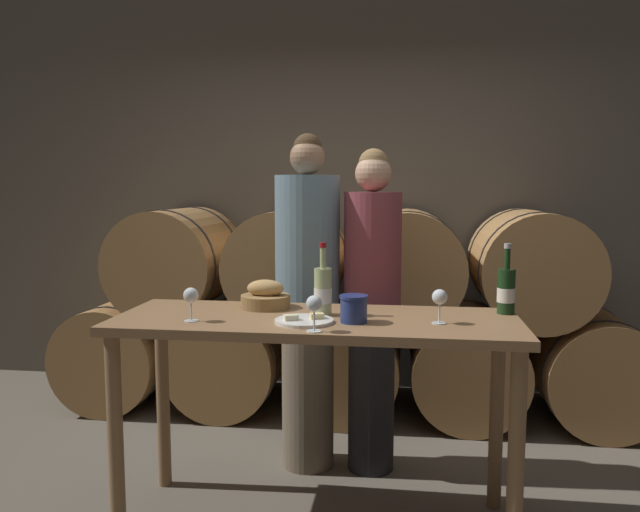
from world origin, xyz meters
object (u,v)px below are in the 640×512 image
(wine_glass_far_left, at_px, (191,297))
(cheese_plate, at_px, (304,320))
(tasting_table, at_px, (316,348))
(wine_bottle_red, at_px, (506,290))
(wine_glass_left, at_px, (314,305))
(wine_bottle_white, at_px, (323,291))
(blue_crock, at_px, (354,308))
(wine_glass_center, at_px, (440,299))
(person_right, at_px, (372,307))
(bread_basket, at_px, (266,297))
(person_left, at_px, (308,300))

(wine_glass_far_left, bearing_deg, cheese_plate, 4.64)
(tasting_table, distance_m, wine_bottle_red, 0.87)
(wine_glass_left, bearing_deg, wine_bottle_white, 91.34)
(cheese_plate, bearing_deg, blue_crock, 9.04)
(wine_glass_far_left, relative_size, wine_glass_center, 1.00)
(cheese_plate, height_order, wine_glass_center, wine_glass_center)
(tasting_table, bearing_deg, cheese_plate, -106.35)
(wine_glass_left, bearing_deg, person_right, 78.16)
(bread_basket, height_order, wine_glass_left, wine_glass_left)
(person_left, distance_m, blue_crock, 0.74)
(wine_glass_left, xyz_separation_m, wine_glass_center, (0.49, 0.21, 0.00))
(wine_bottle_white, bearing_deg, person_left, 105.76)
(wine_glass_far_left, bearing_deg, wine_glass_left, -12.16)
(tasting_table, relative_size, bread_basket, 7.57)
(blue_crock, distance_m, wine_glass_left, 0.23)
(blue_crock, xyz_separation_m, cheese_plate, (-0.20, -0.03, -0.05))
(wine_glass_far_left, xyz_separation_m, wine_glass_left, (0.53, -0.11, 0.00))
(wine_glass_center, bearing_deg, wine_glass_far_left, -174.59)
(tasting_table, bearing_deg, wine_glass_left, -83.41)
(cheese_plate, xyz_separation_m, wine_glass_center, (0.55, 0.06, 0.09))
(wine_glass_far_left, height_order, wine_glass_center, same)
(person_left, distance_m, wine_bottle_white, 0.58)
(wine_glass_far_left, bearing_deg, wine_bottle_white, 20.87)
(tasting_table, xyz_separation_m, wine_glass_center, (0.52, -0.06, 0.24))
(person_right, distance_m, wine_glass_left, 0.89)
(wine_bottle_red, height_order, wine_glass_far_left, wine_bottle_red)
(wine_bottle_white, relative_size, wine_glass_left, 2.24)
(wine_glass_far_left, bearing_deg, person_right, 46.05)
(wine_bottle_white, xyz_separation_m, wine_glass_left, (0.01, -0.32, -0.00))
(wine_glass_far_left, distance_m, wine_glass_center, 1.02)
(person_left, bearing_deg, bread_basket, -107.89)
(person_right, xyz_separation_m, wine_glass_far_left, (-0.71, -0.74, 0.17))
(wine_glass_far_left, bearing_deg, wine_bottle_red, 14.44)
(wine_bottle_white, relative_size, bread_basket, 1.39)
(tasting_table, bearing_deg, blue_crock, -25.94)
(tasting_table, xyz_separation_m, person_left, (-0.13, 0.59, 0.10))
(wine_bottle_white, relative_size, cheese_plate, 1.31)
(wine_glass_center, bearing_deg, cheese_plate, -173.94)
(person_right, height_order, wine_bottle_white, person_right)
(wine_bottle_white, distance_m, bread_basket, 0.32)
(cheese_plate, xyz_separation_m, wine_glass_far_left, (-0.47, -0.04, 0.09))
(bread_basket, bearing_deg, wine_bottle_red, 0.65)
(person_left, bearing_deg, blue_crock, -66.01)
(person_left, distance_m, wine_glass_left, 0.88)
(wine_bottle_white, bearing_deg, wine_glass_left, -88.66)
(wine_bottle_red, distance_m, wine_glass_center, 0.39)
(wine_bottle_red, relative_size, wine_glass_far_left, 2.19)
(tasting_table, relative_size, person_left, 0.98)
(tasting_table, height_order, cheese_plate, cheese_plate)
(person_right, distance_m, wine_bottle_white, 0.59)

